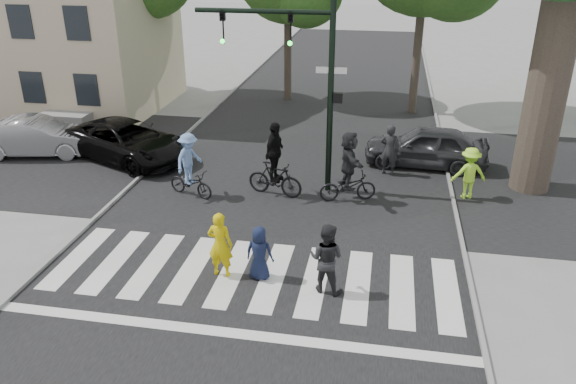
% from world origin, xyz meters
% --- Properties ---
extents(ground, '(120.00, 120.00, 0.00)m').
position_xyz_m(ground, '(0.00, 0.00, 0.00)').
color(ground, gray).
rests_on(ground, ground).
extents(road_stem, '(10.00, 70.00, 0.01)m').
position_xyz_m(road_stem, '(0.00, 5.00, 0.01)').
color(road_stem, black).
rests_on(road_stem, ground).
extents(road_cross, '(70.00, 10.00, 0.01)m').
position_xyz_m(road_cross, '(0.00, 8.00, 0.01)').
color(road_cross, black).
rests_on(road_cross, ground).
extents(curb_left, '(0.10, 70.00, 0.10)m').
position_xyz_m(curb_left, '(-5.05, 5.00, 0.05)').
color(curb_left, gray).
rests_on(curb_left, ground).
extents(curb_right, '(0.10, 70.00, 0.10)m').
position_xyz_m(curb_right, '(5.05, 5.00, 0.05)').
color(curb_right, gray).
rests_on(curb_right, ground).
extents(crosswalk, '(10.00, 3.85, 0.01)m').
position_xyz_m(crosswalk, '(0.00, 0.66, 0.01)').
color(crosswalk, silver).
rests_on(crosswalk, ground).
extents(traffic_signal, '(4.45, 0.29, 6.00)m').
position_xyz_m(traffic_signal, '(0.35, 6.20, 3.90)').
color(traffic_signal, black).
rests_on(traffic_signal, ground).
extents(house, '(8.40, 8.10, 8.82)m').
position_xyz_m(house, '(-11.49, 13.98, 3.80)').
color(house, beige).
rests_on(house, ground).
extents(pedestrian_woman, '(0.62, 0.42, 1.64)m').
position_xyz_m(pedestrian_woman, '(-0.71, 0.86, 0.82)').
color(pedestrian_woman, '#D7BD08').
rests_on(pedestrian_woman, ground).
extents(pedestrian_child, '(0.68, 0.47, 1.33)m').
position_xyz_m(pedestrian_child, '(0.21, 0.90, 0.66)').
color(pedestrian_child, '#131B37').
rests_on(pedestrian_child, ground).
extents(pedestrian_adult, '(0.93, 0.79, 1.67)m').
position_xyz_m(pedestrian_adult, '(1.78, 0.67, 0.84)').
color(pedestrian_adult, black).
rests_on(pedestrian_adult, ground).
extents(cyclist_left, '(1.69, 1.18, 2.02)m').
position_xyz_m(cyclist_left, '(-2.91, 5.03, 0.88)').
color(cyclist_left, black).
rests_on(cyclist_left, ground).
extents(cyclist_mid, '(1.86, 1.16, 2.34)m').
position_xyz_m(cyclist_mid, '(-0.37, 5.54, 0.96)').
color(cyclist_mid, black).
rests_on(cyclist_mid, ground).
extents(cyclist_right, '(1.82, 1.68, 2.18)m').
position_xyz_m(cyclist_right, '(1.87, 5.56, 0.97)').
color(cyclist_right, black).
rests_on(cyclist_right, ground).
extents(car_suv, '(5.49, 4.12, 1.38)m').
position_xyz_m(car_suv, '(-6.16, 7.61, 0.69)').
color(car_suv, black).
rests_on(car_suv, ground).
extents(car_silver, '(4.44, 2.33, 1.39)m').
position_xyz_m(car_silver, '(-9.60, 7.47, 0.70)').
color(car_silver, '#9B9B9F').
rests_on(car_silver, ground).
extents(car_grey, '(4.28, 1.96, 1.42)m').
position_xyz_m(car_grey, '(4.30, 8.89, 0.71)').
color(car_grey, '#2E2E32').
rests_on(car_grey, ground).
extents(bystander_hivis, '(1.15, 0.81, 1.62)m').
position_xyz_m(bystander_hivis, '(5.46, 6.39, 0.81)').
color(bystander_hivis, '#B1FF31').
rests_on(bystander_hivis, ground).
extents(bystander_dark, '(0.72, 0.57, 1.74)m').
position_xyz_m(bystander_dark, '(3.05, 7.85, 0.87)').
color(bystander_dark, black).
rests_on(bystander_dark, ground).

